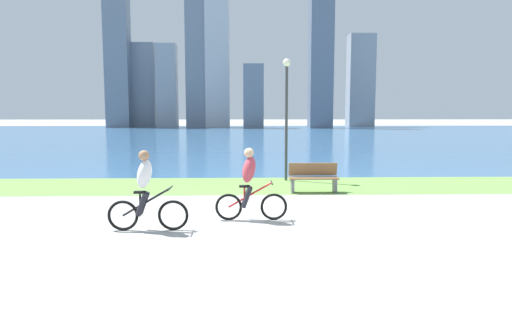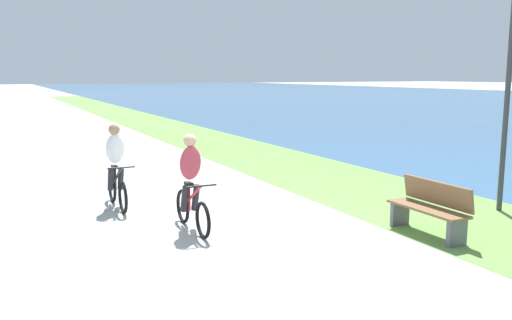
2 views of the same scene
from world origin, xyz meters
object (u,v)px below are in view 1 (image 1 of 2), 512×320
cyclist_trailing (146,191)px  bench_near_path (313,178)px  cyclist_lead (250,184)px  lamppost_tall (286,103)px

cyclist_trailing → bench_near_path: size_ratio=1.12×
cyclist_lead → cyclist_trailing: (-2.15, -0.82, 0.01)m
bench_near_path → lamppost_tall: (-0.61, 2.40, 2.35)m
cyclist_lead → bench_near_path: size_ratio=1.10×
cyclist_lead → lamppost_tall: (1.39, 5.85, 1.97)m
cyclist_lead → lamppost_tall: size_ratio=0.38×
lamppost_tall → cyclist_trailing: bearing=-117.9°
cyclist_lead → lamppost_tall: lamppost_tall is taller
cyclist_lead → bench_near_path: (2.00, 3.45, -0.38)m
cyclist_lead → cyclist_trailing: size_ratio=0.99×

